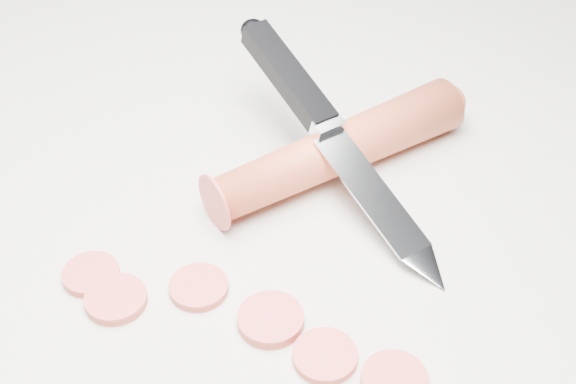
% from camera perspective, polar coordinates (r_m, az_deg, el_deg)
% --- Properties ---
extents(ground, '(2.40, 2.40, 0.00)m').
position_cam_1_polar(ground, '(0.49, -0.86, -5.08)').
color(ground, silver).
rests_on(ground, ground).
extents(carrot, '(0.15, 0.17, 0.03)m').
position_cam_1_polar(carrot, '(0.54, 3.62, 3.04)').
color(carrot, '#CC4726').
rests_on(carrot, ground).
extents(carrot_slice_0, '(0.03, 0.03, 0.01)m').
position_cam_1_polar(carrot_slice_0, '(0.50, -13.83, -5.71)').
color(carrot_slice_0, '#E34542').
rests_on(carrot_slice_0, ground).
extents(carrot_slice_1, '(0.04, 0.04, 0.01)m').
position_cam_1_polar(carrot_slice_1, '(0.48, -6.37, -6.74)').
color(carrot_slice_1, '#E34542').
rests_on(carrot_slice_1, ground).
extents(carrot_slice_2, '(0.04, 0.04, 0.01)m').
position_cam_1_polar(carrot_slice_2, '(0.45, 2.64, -11.57)').
color(carrot_slice_2, '#E34542').
rests_on(carrot_slice_2, ground).
extents(carrot_slice_3, '(0.04, 0.04, 0.01)m').
position_cam_1_polar(carrot_slice_3, '(0.46, -1.25, -9.06)').
color(carrot_slice_3, '#E34542').
rests_on(carrot_slice_3, ground).
extents(carrot_slice_4, '(0.04, 0.04, 0.01)m').
position_cam_1_polar(carrot_slice_4, '(0.44, 7.57, -13.13)').
color(carrot_slice_4, '#E34542').
rests_on(carrot_slice_4, ground).
extents(carrot_slice_5, '(0.04, 0.04, 0.01)m').
position_cam_1_polar(carrot_slice_5, '(0.48, -12.14, -7.46)').
color(carrot_slice_5, '#E34542').
rests_on(carrot_slice_5, ground).
extents(kitchen_knife, '(0.19, 0.16, 0.08)m').
position_cam_1_polar(kitchen_knife, '(0.52, 3.64, 3.75)').
color(kitchen_knife, silver).
rests_on(kitchen_knife, ground).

